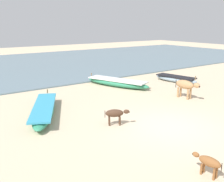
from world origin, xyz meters
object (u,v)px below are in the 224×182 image
Objects in this scene: fishing_boat_2 at (44,110)px; cow_adult_tan at (186,85)px; calf_near_brown at (209,162)px; fishing_boat_0 at (176,79)px; fishing_boat_1 at (117,82)px; calf_far_dark at (115,114)px.

fishing_boat_2 is 3.01× the size of cow_adult_tan.
cow_adult_tan reaches higher than calf_near_brown.
calf_near_brown is (-8.26, -8.45, 0.17)m from fishing_boat_0.
fishing_boat_1 is (-4.16, 1.32, 0.02)m from fishing_boat_0.
fishing_boat_1 is 10.60m from calf_near_brown.
fishing_boat_2 is (-5.95, -2.53, -0.02)m from fishing_boat_1.
fishing_boat_1 is at bearing -165.79° from cow_adult_tan.
fishing_boat_2 is 5.37× the size of calf_near_brown.
fishing_boat_2 is 4.95× the size of calf_far_dark.
calf_near_brown is (-5.54, -5.38, -0.32)m from cow_adult_tan.
fishing_boat_2 is at bearing 91.69° from fishing_boat_1.
calf_far_dark is (1.94, -2.82, 0.23)m from fishing_boat_2.
fishing_boat_2 reaches higher than fishing_boat_0.
cow_adult_tan is (1.43, -4.39, 0.46)m from fishing_boat_1.
calf_near_brown is 4.42m from calf_far_dark.
cow_adult_tan is 5.53m from calf_far_dark.
fishing_boat_2 is at bearing -108.01° from cow_adult_tan.
fishing_boat_2 is at bearing 155.04° from calf_far_dark.
cow_adult_tan is at bearing -52.15° from calf_near_brown.
calf_near_brown is (1.84, -7.24, 0.16)m from fishing_boat_2.
cow_adult_tan is 7.73m from calf_near_brown.
fishing_boat_1 reaches higher than calf_far_dark.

